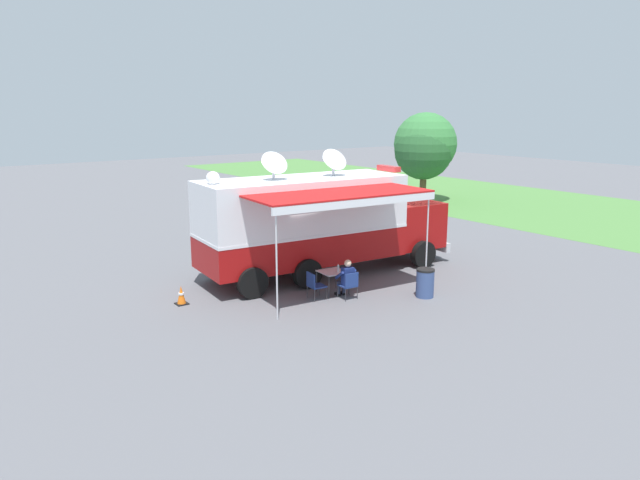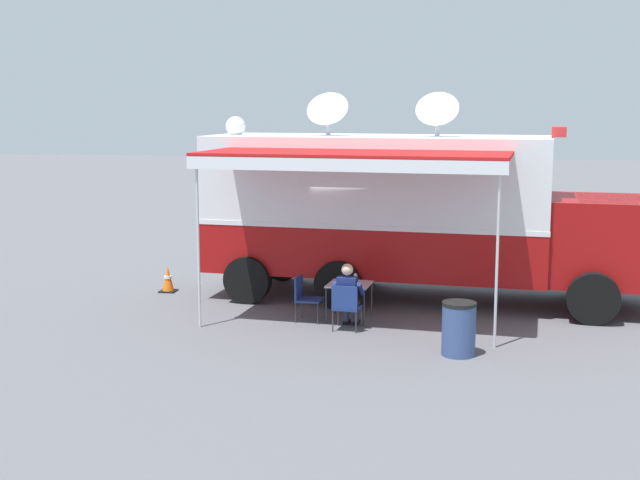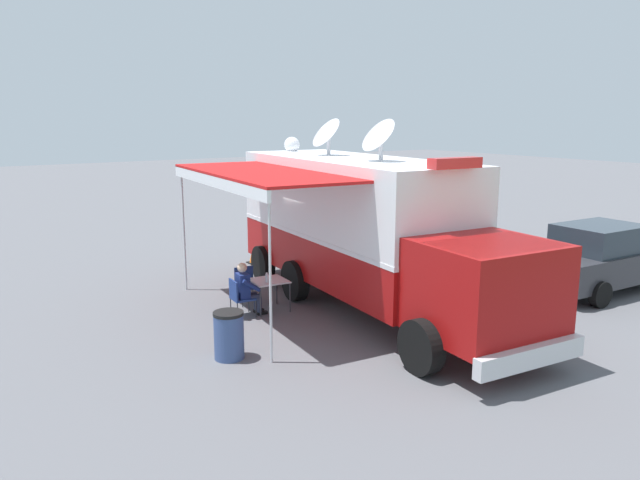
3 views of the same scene
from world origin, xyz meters
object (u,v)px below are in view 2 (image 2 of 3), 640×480
Objects in this scene: water_bottle at (355,280)px; traffic_cone at (168,279)px; folding_chair_at_table at (346,304)px; seated_responder at (348,294)px; command_truck at (411,210)px; folding_table at (349,286)px; car_behind_truck at (507,224)px; trash_bin at (459,329)px; folding_chair_beside_table at (305,295)px.

traffic_cone is (-1.98, -4.49, -0.55)m from water_bottle.
folding_chair_at_table is 0.70× the size of seated_responder.
command_truck is at bearing 160.45° from folding_chair_at_table.
folding_table is 8.63m from car_behind_truck.
folding_table is 0.24m from water_bottle.
command_truck is at bearing -165.19° from trash_bin.
folding_chair_beside_table is 0.20× the size of car_behind_truck.
seated_responder is at bearing -8.19° from water_bottle.
seated_responder is 2.50m from trash_bin.
folding_chair_at_table is at bearing -120.53° from trash_bin.
folding_chair_at_table is (0.80, 0.05, -0.16)m from folding_table.
command_truck is at bearing 159.49° from seated_responder.
seated_responder reaches higher than trash_bin.
folding_chair_beside_table is at bearing -121.97° from trash_bin.
folding_table is at bearing -133.67° from trash_bin.
folding_table reaches higher than traffic_cone.
trash_bin is at bearing 55.55° from seated_responder.
command_truck is 3.23m from folding_chair_beside_table.
traffic_cone is 9.84m from car_behind_truck.
folding_table is at bearing -176.73° from folding_chair_at_table.
traffic_cone is at bearing -121.17° from folding_chair_at_table.
car_behind_truck is (-7.96, 3.34, 0.21)m from folding_table.
car_behind_truck is (-8.76, 3.30, 0.37)m from folding_chair_at_table.
water_bottle is at bearing 171.81° from seated_responder.
water_bottle reaches higher than folding_chair_beside_table.
folding_chair_beside_table is at bearing -115.84° from seated_responder.
trash_bin is (2.02, 2.12, -0.22)m from folding_table.
trash_bin is (1.90, 1.98, -0.38)m from water_bottle.
car_behind_truck is (-9.98, 1.22, 0.42)m from trash_bin.
folding_chair_beside_table is 0.70× the size of seated_responder.
folding_chair_at_table is at bearing 54.87° from folding_chair_beside_table.
command_truck is 11.15× the size of folding_table.
command_truck is 3.32m from folding_chair_at_table.
seated_responder is at bearing -124.45° from trash_bin.
water_bottle is 0.26× the size of folding_chair_beside_table.
seated_responder is 9.18m from car_behind_truck.
traffic_cone is 0.14× the size of car_behind_truck.
seated_responder is (0.49, -0.07, -0.18)m from water_bottle.
car_behind_truck is (-6.09, 7.70, 0.60)m from traffic_cone.
folding_chair_at_table is 5.15m from traffic_cone.
command_truck is 7.73× the size of seated_responder.
water_bottle is (2.14, -0.91, -1.11)m from command_truck.
trash_bin reaches higher than traffic_cone.
folding_chair_beside_table is 1.50× the size of traffic_cone.
folding_table is at bearing -174.18° from seated_responder.
folding_table is at bearing 66.85° from traffic_cone.
command_truck is 5.66m from traffic_cone.
folding_table is at bearing -22.78° from car_behind_truck.
folding_table is 3.87× the size of water_bottle.
command_truck is 43.16× the size of water_bottle.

